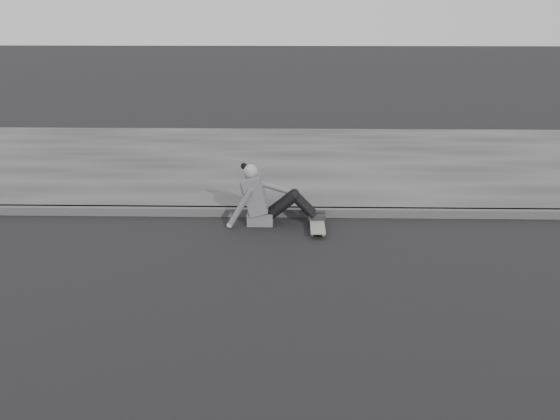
{
  "coord_description": "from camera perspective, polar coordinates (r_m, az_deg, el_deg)",
  "views": [
    {
      "loc": [
        0.56,
        -6.08,
        2.99
      ],
      "look_at": [
        0.39,
        1.35,
        0.5
      ],
      "focal_mm": 40.0,
      "sensor_mm": 36.0,
      "label": 1
    }
  ],
  "objects": [
    {
      "name": "seated_woman",
      "position": [
        8.74,
        -1.4,
        1.01
      ],
      "size": [
        1.38,
        0.46,
        0.88
      ],
      "color": "#59595B",
      "rests_on": "ground"
    },
    {
      "name": "sidewalk",
      "position": [
        12.05,
        -1.42,
        4.44
      ],
      "size": [
        24.0,
        6.0,
        0.12
      ],
      "primitive_type": "cube",
      "color": "#3B3B3B",
      "rests_on": "ground"
    },
    {
      "name": "skateboard",
      "position": [
        8.59,
        3.43,
        -1.36
      ],
      "size": [
        0.2,
        0.78,
        0.09
      ],
      "color": "#9D9D98",
      "rests_on": "ground"
    },
    {
      "name": "ground",
      "position": [
        6.79,
        -3.61,
        -7.61
      ],
      "size": [
        80.0,
        80.0,
        0.0
      ],
      "primitive_type": "plane",
      "color": "black",
      "rests_on": "ground"
    },
    {
      "name": "curb",
      "position": [
        9.16,
        -2.29,
        -0.16
      ],
      "size": [
        24.0,
        0.16,
        0.12
      ],
      "primitive_type": "cube",
      "color": "#434343",
      "rests_on": "ground"
    }
  ]
}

